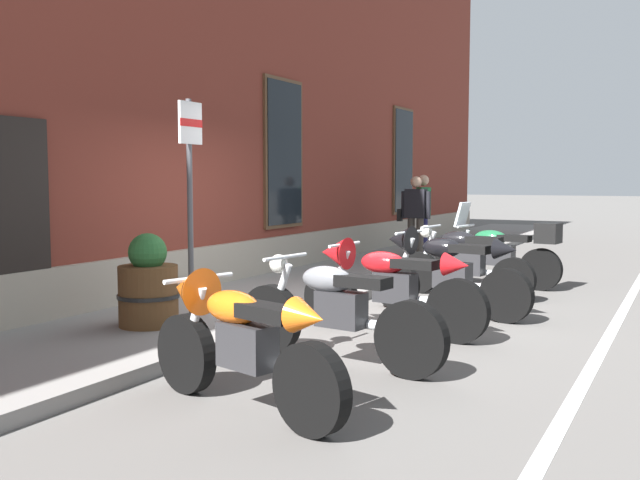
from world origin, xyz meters
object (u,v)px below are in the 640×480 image
object	(u,v)px
motorcycle_black_naked	(463,263)
pedestrian_dark_jacket	(415,213)
parking_sign	(190,179)
barrel_planter	(148,287)
motorcycle_grey_naked	(335,312)
motorcycle_green_touring	(503,252)
motorcycle_black_sport	(443,268)
pedestrian_striped_shirt	(423,210)
motorcycle_orange_sport	(236,335)
motorcycle_red_sport	(384,282)

from	to	relation	value
motorcycle_black_naked	pedestrian_dark_jacket	distance (m)	3.81
parking_sign	barrel_planter	bearing A→B (deg)	137.09
motorcycle_grey_naked	motorcycle_green_touring	world-z (taller)	motorcycle_green_touring
motorcycle_black_sport	parking_sign	world-z (taller)	parking_sign
motorcycle_black_sport	barrel_planter	world-z (taller)	barrel_planter
motorcycle_black_naked	barrel_planter	distance (m)	4.63
motorcycle_black_naked	pedestrian_striped_shirt	bearing A→B (deg)	26.89
motorcycle_green_touring	motorcycle_black_sport	bearing A→B (deg)	177.26
motorcycle_orange_sport	motorcycle_grey_naked	distance (m)	1.47
motorcycle_black_naked	motorcycle_red_sport	bearing A→B (deg)	178.48
pedestrian_striped_shirt	parking_sign	size ratio (longest dim) A/B	0.68
motorcycle_black_sport	motorcycle_grey_naked	bearing A→B (deg)	177.71
motorcycle_orange_sport	motorcycle_grey_naked	bearing A→B (deg)	-2.39
barrel_planter	motorcycle_black_naked	bearing A→B (deg)	-27.99
motorcycle_orange_sport	motorcycle_black_naked	world-z (taller)	motorcycle_black_naked
motorcycle_grey_naked	motorcycle_black_naked	xyz separation A→B (m)	(4.15, 0.04, 0.01)
motorcycle_orange_sport	parking_sign	xyz separation A→B (m)	(1.86, 1.84, 1.12)
pedestrian_striped_shirt	pedestrian_dark_jacket	bearing A→B (deg)	-172.74
motorcycle_red_sport	motorcycle_black_sport	xyz separation A→B (m)	(1.33, -0.22, 0.02)
motorcycle_red_sport	pedestrian_striped_shirt	distance (m)	6.96
pedestrian_dark_jacket	parking_sign	distance (m)	7.03
motorcycle_red_sport	pedestrian_striped_shirt	bearing A→B (deg)	16.12
motorcycle_grey_naked	barrel_planter	distance (m)	2.21
motorcycle_red_sport	barrel_planter	size ratio (longest dim) A/B	2.25
motorcycle_grey_naked	motorcycle_black_sport	xyz separation A→B (m)	(2.75, -0.11, 0.10)
parking_sign	motorcycle_grey_naked	bearing A→B (deg)	-101.77
motorcycle_black_sport	motorcycle_red_sport	bearing A→B (deg)	170.50
motorcycle_black_naked	parking_sign	bearing A→B (deg)	153.62
motorcycle_orange_sport	motorcycle_black_sport	distance (m)	4.22
motorcycle_green_touring	parking_sign	bearing A→B (deg)	156.71
motorcycle_grey_naked	motorcycle_red_sport	world-z (taller)	motorcycle_red_sport
motorcycle_orange_sport	motorcycle_black_naked	bearing A→B (deg)	-0.21
motorcycle_orange_sport	barrel_planter	world-z (taller)	barrel_planter
motorcycle_black_sport	pedestrian_striped_shirt	size ratio (longest dim) A/B	1.30
motorcycle_black_sport	motorcycle_green_touring	bearing A→B (deg)	-2.74
motorcycle_black_sport	pedestrian_dark_jacket	size ratio (longest dim) A/B	1.33
motorcycle_black_naked	pedestrian_striped_shirt	distance (m)	4.46
motorcycle_black_naked	motorcycle_green_touring	size ratio (longest dim) A/B	0.99
motorcycle_green_touring	pedestrian_dark_jacket	world-z (taller)	pedestrian_dark_jacket
pedestrian_dark_jacket	pedestrian_striped_shirt	world-z (taller)	pedestrian_striped_shirt
motorcycle_black_naked	barrel_planter	world-z (taller)	barrel_planter
motorcycle_grey_naked	parking_sign	world-z (taller)	parking_sign
motorcycle_grey_naked	motorcycle_black_sport	distance (m)	2.75
motorcycle_grey_naked	barrel_planter	bearing A→B (deg)	88.36
motorcycle_red_sport	motorcycle_black_naked	bearing A→B (deg)	-1.52
motorcycle_black_sport	parking_sign	bearing A→B (deg)	139.48
parking_sign	motorcycle_green_touring	bearing A→B (deg)	-23.29
pedestrian_striped_shirt	barrel_planter	bearing A→B (deg)	178.79
motorcycle_red_sport	pedestrian_striped_shirt	world-z (taller)	pedestrian_striped_shirt
motorcycle_black_sport	motorcycle_green_touring	xyz separation A→B (m)	(2.61, -0.12, -0.04)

